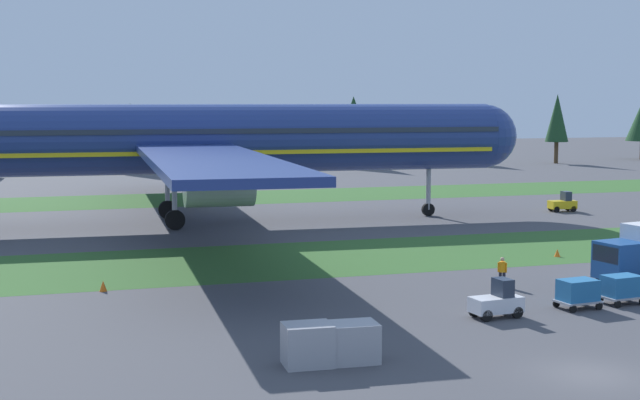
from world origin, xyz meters
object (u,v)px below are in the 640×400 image
at_px(uld_container_1, 353,342).
at_px(taxiway_marker_1, 103,286).
at_px(airliner, 195,139).
at_px(taxiway_marker_2, 557,253).
at_px(pushback_tractor, 563,203).
at_px(ground_crew_marshaller, 502,270).
at_px(baggage_tug, 497,302).
at_px(cargo_dolly_lead, 578,291).
at_px(uld_container_0, 308,345).
at_px(cargo_dolly_second, 622,287).

distance_m(uld_container_1, taxiway_marker_1, 19.87).
bearing_deg(airliner, taxiway_marker_2, 43.75).
height_order(pushback_tractor, ground_crew_marshaller, pushback_tractor).
height_order(baggage_tug, taxiway_marker_1, baggage_tug).
relative_size(cargo_dolly_lead, uld_container_1, 1.18).
distance_m(pushback_tractor, taxiway_marker_1, 52.44).
bearing_deg(pushback_tractor, taxiway_marker_2, 150.52).
distance_m(airliner, uld_container_0, 45.67).
relative_size(baggage_tug, taxiway_marker_1, 4.36).
height_order(cargo_dolly_lead, pushback_tractor, pushback_tractor).
relative_size(cargo_dolly_second, uld_container_0, 1.18).
relative_size(ground_crew_marshaller, taxiway_marker_2, 3.26).
relative_size(airliner, uld_container_1, 37.49).
xyz_separation_m(baggage_tug, ground_crew_marshaller, (3.96, 6.96, 0.13)).
height_order(uld_container_0, uld_container_1, uld_container_0).
distance_m(cargo_dolly_second, taxiway_marker_1, 28.86).
bearing_deg(taxiway_marker_2, cargo_dolly_second, -108.24).
distance_m(airliner, uld_container_1, 45.63).
distance_m(cargo_dolly_lead, pushback_tractor, 43.45).
relative_size(cargo_dolly_lead, taxiway_marker_2, 4.40).
relative_size(airliner, ground_crew_marshaller, 43.09).
relative_size(ground_crew_marshaller, taxiway_marker_1, 2.78).
xyz_separation_m(cargo_dolly_lead, uld_container_1, (-14.50, -5.95, -0.08)).
bearing_deg(cargo_dolly_second, uld_container_0, 101.46).
xyz_separation_m(airliner, cargo_dolly_lead, (13.86, -39.19, -6.57)).
bearing_deg(uld_container_1, taxiway_marker_2, 42.87).
relative_size(uld_container_1, taxiway_marker_2, 3.74).
bearing_deg(taxiway_marker_2, uld_container_1, -137.13).
relative_size(airliner, taxiway_marker_2, 140.32).
bearing_deg(cargo_dolly_second, taxiway_marker_1, 60.41).
relative_size(baggage_tug, cargo_dolly_second, 1.16).
bearing_deg(cargo_dolly_second, cargo_dolly_lead, 90.00).
bearing_deg(baggage_tug, ground_crew_marshaller, -36.03).
xyz_separation_m(baggage_tug, pushback_tractor, (27.02, 38.02, 0.00)).
bearing_deg(ground_crew_marshaller, cargo_dolly_second, 163.53).
relative_size(baggage_tug, pushback_tractor, 1.03).
height_order(cargo_dolly_second, taxiway_marker_1, cargo_dolly_second).
distance_m(baggage_tug, cargo_dolly_second, 7.93).
relative_size(uld_container_0, taxiway_marker_2, 3.74).
xyz_separation_m(baggage_tug, taxiway_marker_1, (-18.65, 12.24, -0.50)).
bearing_deg(pushback_tractor, uld_container_0, 141.16).
height_order(uld_container_0, taxiway_marker_2, uld_container_0).
bearing_deg(airliner, cargo_dolly_second, 26.06).
bearing_deg(pushback_tractor, ground_crew_marshaller, 146.17).
distance_m(cargo_dolly_lead, uld_container_1, 15.67).
bearing_deg(cargo_dolly_lead, pushback_tractor, -36.86).
relative_size(pushback_tractor, uld_container_1, 1.33).
height_order(cargo_dolly_lead, taxiway_marker_2, cargo_dolly_lead).
distance_m(airliner, cargo_dolly_lead, 42.08).
bearing_deg(cargo_dolly_lead, taxiway_marker_2, -33.91).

